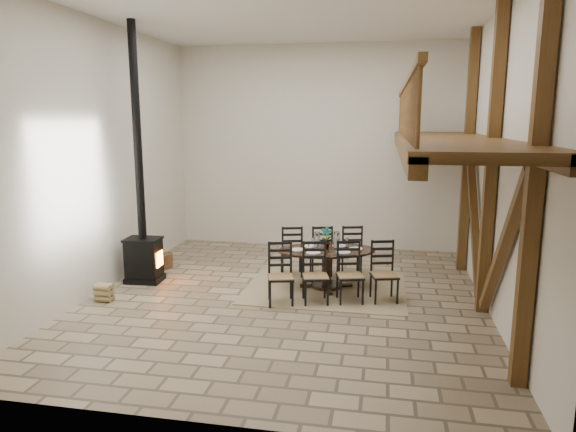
% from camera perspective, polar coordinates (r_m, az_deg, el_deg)
% --- Properties ---
extents(ground, '(8.00, 8.00, 0.00)m').
position_cam_1_polar(ground, '(9.45, -0.27, -9.09)').
color(ground, tan).
rests_on(ground, ground).
extents(room_shell, '(7.02, 8.02, 5.01)m').
position_cam_1_polar(room_shell, '(8.74, 7.49, 9.41)').
color(room_shell, beige).
rests_on(room_shell, ground).
extents(rug, '(3.00, 2.50, 0.02)m').
position_cam_1_polar(rug, '(10.01, 4.26, -7.90)').
color(rug, tan).
rests_on(rug, ground).
extents(dining_table, '(2.43, 2.49, 1.19)m').
position_cam_1_polar(dining_table, '(9.82, 4.36, -5.94)').
color(dining_table, black).
rests_on(dining_table, ground).
extents(wood_stove, '(0.72, 0.57, 5.00)m').
position_cam_1_polar(wood_stove, '(10.48, -15.89, -1.18)').
color(wood_stove, black).
rests_on(wood_stove, ground).
extents(log_basket, '(0.48, 0.48, 0.39)m').
position_cam_1_polar(log_basket, '(11.59, -13.85, -4.76)').
color(log_basket, brown).
rests_on(log_basket, ground).
extents(log_stack, '(0.31, 0.21, 0.32)m').
position_cam_1_polar(log_stack, '(9.81, -19.78, -8.01)').
color(log_stack, tan).
rests_on(log_stack, ground).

